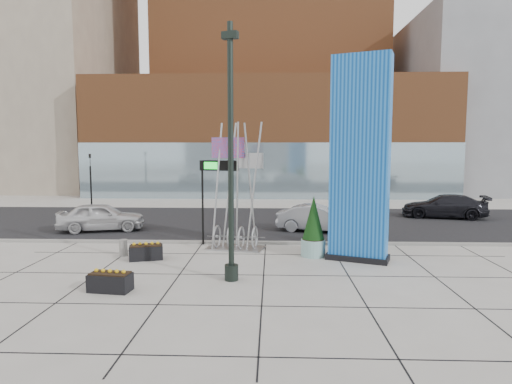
{
  "coord_description": "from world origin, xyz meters",
  "views": [
    {
      "loc": [
        1.27,
        -15.79,
        4.48
      ],
      "look_at": [
        0.62,
        2.0,
        2.66
      ],
      "focal_mm": 30.0,
      "sensor_mm": 36.0,
      "label": 1
    }
  ],
  "objects_px": {
    "concrete_bollard": "(123,248)",
    "overhead_street_sign": "(217,172)",
    "blue_pylon": "(360,163)",
    "public_art_sculpture": "(236,216)",
    "car_white_west": "(101,217)",
    "car_silver_mid": "(318,219)",
    "lamp_post": "(231,178)"
  },
  "relations": [
    {
      "from": "blue_pylon",
      "to": "car_white_west",
      "type": "xyz_separation_m",
      "value": [
        -12.75,
        5.6,
        -3.14
      ]
    },
    {
      "from": "public_art_sculpture",
      "to": "car_silver_mid",
      "type": "height_order",
      "value": "public_art_sculpture"
    },
    {
      "from": "lamp_post",
      "to": "car_white_west",
      "type": "distance_m",
      "value": 11.9
    },
    {
      "from": "lamp_post",
      "to": "public_art_sculpture",
      "type": "bearing_deg",
      "value": 92.67
    },
    {
      "from": "public_art_sculpture",
      "to": "concrete_bollard",
      "type": "bearing_deg",
      "value": -151.52
    },
    {
      "from": "overhead_street_sign",
      "to": "blue_pylon",
      "type": "bearing_deg",
      "value": -8.74
    },
    {
      "from": "lamp_post",
      "to": "car_silver_mid",
      "type": "bearing_deg",
      "value": 66.11
    },
    {
      "from": "blue_pylon",
      "to": "public_art_sculpture",
      "type": "height_order",
      "value": "blue_pylon"
    },
    {
      "from": "overhead_street_sign",
      "to": "car_white_west",
      "type": "distance_m",
      "value": 7.84
    },
    {
      "from": "blue_pylon",
      "to": "overhead_street_sign",
      "type": "height_order",
      "value": "blue_pylon"
    },
    {
      "from": "concrete_bollard",
      "to": "overhead_street_sign",
      "type": "xyz_separation_m",
      "value": [
        3.67,
        2.25,
        3.04
      ]
    },
    {
      "from": "lamp_post",
      "to": "public_art_sculpture",
      "type": "height_order",
      "value": "lamp_post"
    },
    {
      "from": "concrete_bollard",
      "to": "car_silver_mid",
      "type": "relative_size",
      "value": 0.16
    },
    {
      "from": "lamp_post",
      "to": "car_white_west",
      "type": "xyz_separation_m",
      "value": [
        -7.9,
        8.47,
        -2.73
      ]
    },
    {
      "from": "car_white_west",
      "to": "lamp_post",
      "type": "bearing_deg",
      "value": -150.45
    },
    {
      "from": "lamp_post",
      "to": "overhead_street_sign",
      "type": "relative_size",
      "value": 2.17
    },
    {
      "from": "car_white_west",
      "to": "car_silver_mid",
      "type": "relative_size",
      "value": 1.04
    },
    {
      "from": "concrete_bollard",
      "to": "overhead_street_sign",
      "type": "bearing_deg",
      "value": 31.53
    },
    {
      "from": "lamp_post",
      "to": "car_silver_mid",
      "type": "relative_size",
      "value": 1.97
    },
    {
      "from": "overhead_street_sign",
      "to": "concrete_bollard",
      "type": "bearing_deg",
      "value": -134.44
    },
    {
      "from": "public_art_sculpture",
      "to": "concrete_bollard",
      "type": "distance_m",
      "value": 4.98
    },
    {
      "from": "blue_pylon",
      "to": "concrete_bollard",
      "type": "relative_size",
      "value": 11.83
    },
    {
      "from": "concrete_bollard",
      "to": "overhead_street_sign",
      "type": "height_order",
      "value": "overhead_street_sign"
    },
    {
      "from": "blue_pylon",
      "to": "concrete_bollard",
      "type": "bearing_deg",
      "value": -160.35
    },
    {
      "from": "blue_pylon",
      "to": "lamp_post",
      "type": "height_order",
      "value": "lamp_post"
    },
    {
      "from": "public_art_sculpture",
      "to": "overhead_street_sign",
      "type": "xyz_separation_m",
      "value": [
        -0.95,
        0.8,
        1.9
      ]
    },
    {
      "from": "lamp_post",
      "to": "concrete_bollard",
      "type": "bearing_deg",
      "value": 146.91
    },
    {
      "from": "lamp_post",
      "to": "public_art_sculpture",
      "type": "xyz_separation_m",
      "value": [
        -0.21,
        4.6,
        -2.02
      ]
    },
    {
      "from": "car_silver_mid",
      "to": "concrete_bollard",
      "type": "bearing_deg",
      "value": 136.57
    },
    {
      "from": "overhead_street_sign",
      "to": "car_silver_mid",
      "type": "bearing_deg",
      "value": 47.29
    },
    {
      "from": "car_white_west",
      "to": "car_silver_mid",
      "type": "distance_m",
      "value": 11.75
    },
    {
      "from": "lamp_post",
      "to": "overhead_street_sign",
      "type": "distance_m",
      "value": 5.53
    }
  ]
}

